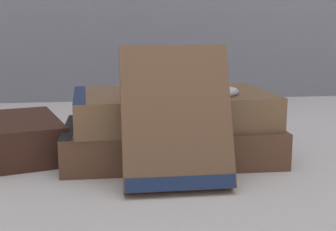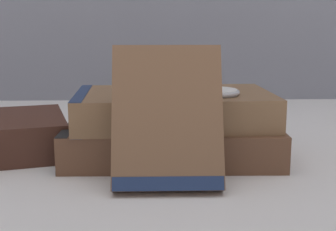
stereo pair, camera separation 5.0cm
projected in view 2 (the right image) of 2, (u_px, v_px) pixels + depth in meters
The scene contains 6 objects.
ground_plane at pixel (165, 162), 0.49m from camera, with size 3.00×3.00×0.00m, color silver.
book_flat_bottom at pixel (167, 141), 0.50m from camera, with size 0.23×0.13×0.04m.
book_flat_top at pixel (169, 108), 0.50m from camera, with size 0.21×0.13×0.04m.
book_leaning_front at pixel (164, 123), 0.41m from camera, with size 0.10×0.06×0.12m.
pocket_watch at pixel (216, 92), 0.48m from camera, with size 0.05×0.05×0.01m.
reading_glasses at pixel (125, 126), 0.65m from camera, with size 0.11×0.07×0.00m.
Camera 2 is at (-0.01, -0.47, 0.15)m, focal length 50.00 mm.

